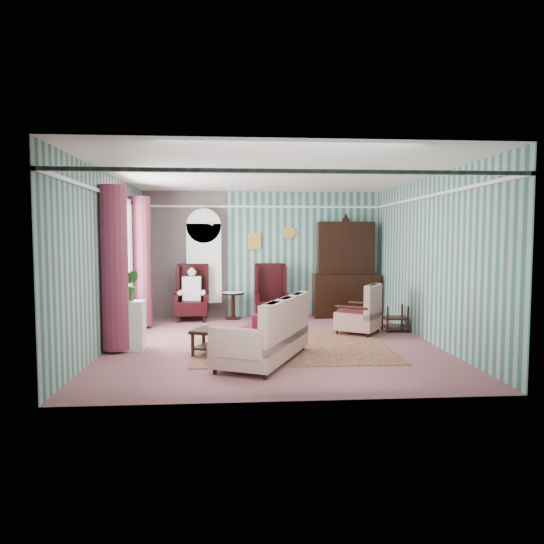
{
  "coord_description": "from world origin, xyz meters",
  "views": [
    {
      "loc": [
        -0.61,
        -8.27,
        1.82
      ],
      "look_at": [
        0.04,
        0.6,
        1.2
      ],
      "focal_mm": 32.0,
      "sensor_mm": 36.0,
      "label": 1
    }
  ],
  "objects": [
    {
      "name": "dresser_hutch",
      "position": [
        1.9,
        2.72,
        1.18
      ],
      "size": [
        1.5,
        0.56,
        2.36
      ],
      "primitive_type": "cube",
      "color": "black",
      "rests_on": "floor"
    },
    {
      "name": "rug",
      "position": [
        0.3,
        -0.3,
        0.01
      ],
      "size": [
        3.2,
        2.6,
        0.01
      ],
      "primitive_type": "cube",
      "color": "#4F1A20",
      "rests_on": "floor"
    },
    {
      "name": "plant_stand",
      "position": [
        -2.4,
        -0.3,
        0.4
      ],
      "size": [
        0.55,
        0.35,
        0.8
      ],
      "primitive_type": "cube",
      "color": "white",
      "rests_on": "floor"
    },
    {
      "name": "potted_plant_a",
      "position": [
        -2.48,
        -0.35,
        1.03
      ],
      "size": [
        0.51,
        0.48,
        0.47
      ],
      "primitive_type": "imported",
      "rotation": [
        0.0,
        0.0,
        0.32
      ],
      "color": "#24531A",
      "rests_on": "plant_stand"
    },
    {
      "name": "coffee_table",
      "position": [
        -0.88,
        -0.79,
        0.2
      ],
      "size": [
        0.96,
        0.77,
        0.4
      ],
      "primitive_type": "cube",
      "rotation": [
        0.0,
        0.0,
        -0.34
      ],
      "color": "black",
      "rests_on": "floor"
    },
    {
      "name": "bookcase",
      "position": [
        -1.35,
        2.84,
        1.12
      ],
      "size": [
        0.8,
        0.28,
        2.24
      ],
      "primitive_type": "cube",
      "color": "white",
      "rests_on": "floor"
    },
    {
      "name": "nest_table",
      "position": [
        2.47,
        0.9,
        0.27
      ],
      "size": [
        0.45,
        0.38,
        0.54
      ],
      "primitive_type": "cube",
      "color": "black",
      "rests_on": "floor"
    },
    {
      "name": "floral_armchair",
      "position": [
        1.69,
        0.74,
        0.51
      ],
      "size": [
        1.15,
        1.13,
        1.03
      ],
      "primitive_type": "cube",
      "rotation": [
        0.0,
        0.0,
        0.96
      ],
      "color": "beige",
      "rests_on": "floor"
    },
    {
      "name": "seated_woman",
      "position": [
        -1.6,
        2.45,
        0.59
      ],
      "size": [
        0.44,
        0.4,
        1.18
      ],
      "primitive_type": null,
      "color": "white",
      "rests_on": "floor"
    },
    {
      "name": "round_side_table",
      "position": [
        -0.7,
        2.6,
        0.3
      ],
      "size": [
        0.5,
        0.5,
        0.6
      ],
      "primitive_type": "cylinder",
      "color": "black",
      "rests_on": "floor"
    },
    {
      "name": "wingback_left",
      "position": [
        -1.6,
        2.45,
        0.62
      ],
      "size": [
        0.76,
        0.8,
        1.25
      ],
      "primitive_type": "cube",
      "color": "black",
      "rests_on": "floor"
    },
    {
      "name": "sofa",
      "position": [
        -0.23,
        -1.21,
        0.51
      ],
      "size": [
        1.77,
        2.21,
        1.01
      ],
      "primitive_type": "cube",
      "rotation": [
        0.0,
        0.0,
        1.15
      ],
      "color": "beige",
      "rests_on": "floor"
    },
    {
      "name": "floor",
      "position": [
        0.0,
        0.0,
        0.0
      ],
      "size": [
        6.0,
        6.0,
        0.0
      ],
      "primitive_type": "plane",
      "color": "#8D5256",
      "rests_on": "ground"
    },
    {
      "name": "wingback_right",
      "position": [
        0.15,
        2.45,
        0.62
      ],
      "size": [
        0.76,
        0.8,
        1.25
      ],
      "primitive_type": "cube",
      "color": "black",
      "rests_on": "floor"
    },
    {
      "name": "room_shell",
      "position": [
        -0.62,
        0.18,
        2.01
      ],
      "size": [
        5.53,
        6.02,
        2.91
      ],
      "color": "#37655E",
      "rests_on": "ground"
    },
    {
      "name": "potted_plant_c",
      "position": [
        -2.43,
        -0.25,
        0.99
      ],
      "size": [
        0.23,
        0.23,
        0.39
      ],
      "primitive_type": "imported",
      "rotation": [
        0.0,
        0.0,
        0.08
      ],
      "color": "#1B4F18",
      "rests_on": "plant_stand"
    },
    {
      "name": "potted_plant_b",
      "position": [
        -2.35,
        -0.23,
        1.05
      ],
      "size": [
        0.31,
        0.27,
        0.5
      ],
      "primitive_type": "imported",
      "rotation": [
        0.0,
        0.0,
        0.18
      ],
      "color": "#205019",
      "rests_on": "plant_stand"
    }
  ]
}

